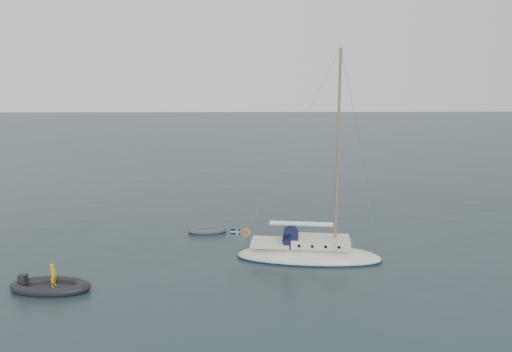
{
  "coord_description": "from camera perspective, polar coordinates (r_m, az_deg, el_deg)",
  "views": [
    {
      "loc": [
        -3.04,
        -30.67,
        10.23
      ],
      "look_at": [
        -2.13,
        0.0,
        4.51
      ],
      "focal_mm": 35.0,
      "sensor_mm": 36.0,
      "label": 1
    }
  ],
  "objects": [
    {
      "name": "dinghy",
      "position": [
        35.05,
        -5.6,
        -6.17
      ],
      "size": [
        2.7,
        1.22,
        0.39
      ],
      "rotation": [
        0.0,
        0.0,
        0.08
      ],
      "color": "#4F4F54",
      "rests_on": "ground"
    },
    {
      "name": "ground",
      "position": [
        32.47,
        3.8,
        -7.82
      ],
      "size": [
        300.0,
        300.0,
        0.0
      ],
      "primitive_type": "plane",
      "color": "black",
      "rests_on": "ground"
    },
    {
      "name": "sailboat",
      "position": [
        29.66,
        6.08,
        -7.71
      ],
      "size": [
        8.92,
        2.68,
        12.71
      ],
      "rotation": [
        0.0,
        0.0,
        -0.13
      ],
      "color": "#F0E2CD",
      "rests_on": "ground"
    },
    {
      "name": "rib",
      "position": [
        27.57,
        -22.5,
        -11.53
      ],
      "size": [
        4.12,
        1.87,
        1.45
      ],
      "rotation": [
        0.0,
        0.0,
        -0.09
      ],
      "color": "black",
      "rests_on": "ground"
    }
  ]
}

